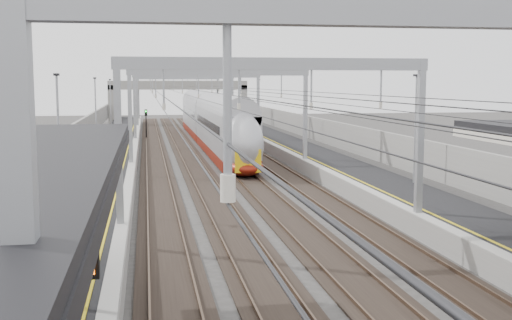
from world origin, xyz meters
name	(u,v)px	position (x,y,z in m)	size (l,w,h in m)	color
platform_left	(109,165)	(-8.00, 45.00, 0.50)	(4.00, 120.00, 1.00)	black
platform_right	(316,160)	(8.00, 45.00, 0.50)	(4.00, 120.00, 1.00)	black
tracks	(216,168)	(0.00, 45.00, 0.05)	(11.40, 140.00, 0.20)	black
overhead_line	(207,88)	(0.00, 51.62, 6.14)	(13.00, 140.00, 6.60)	#909398
overbridge	(178,91)	(0.00, 100.00, 5.31)	(22.00, 2.20, 6.90)	gray
wall_left	(64,151)	(-11.20, 45.00, 1.60)	(0.30, 120.00, 3.20)	gray
wall_right	(356,146)	(11.20, 45.00, 1.60)	(0.30, 120.00, 3.20)	gray
train	(212,125)	(1.50, 62.51, 2.18)	(2.83, 51.54, 4.47)	maroon
signal_green	(146,118)	(-5.20, 72.74, 2.42)	(0.32, 0.32, 3.48)	black
signal_red_near	(225,122)	(3.20, 65.04, 2.42)	(0.32, 0.32, 3.48)	black
signal_red_far	(239,119)	(5.40, 69.86, 2.42)	(0.32, 0.32, 3.48)	black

